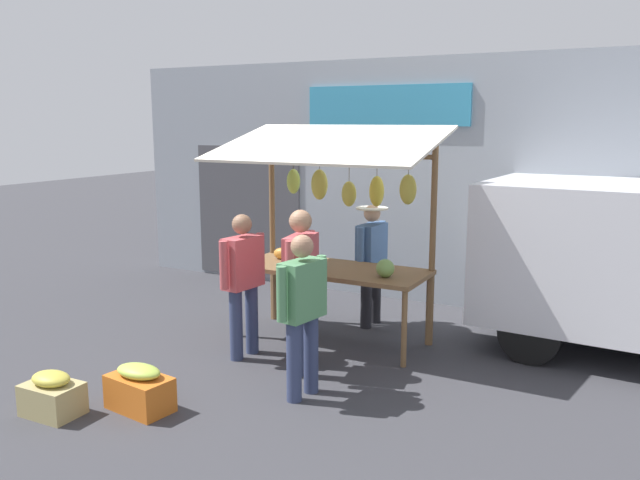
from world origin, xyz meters
name	(u,v)px	position (x,y,z in m)	size (l,w,h in m)	color
ground_plane	(332,340)	(0.00, 0.00, 0.00)	(40.00, 40.00, 0.00)	#38383D
street_backdrop	(399,181)	(0.05, -2.20, 1.70)	(9.00, 0.30, 3.40)	#8C939E
market_stall	(336,209)	(-0.02, -0.05, 1.55)	(2.50, 1.46, 2.50)	brown
vendor_with_sunhat	(371,256)	(-0.17, -0.75, 0.89)	(0.40, 0.67, 1.53)	#232328
shopper_in_grey_tee	(301,279)	(-0.15, 0.99, 0.98)	(0.30, 0.70, 1.68)	navy
shopper_in_striped_shirt	(243,276)	(0.61, 0.91, 0.90)	(0.27, 0.68, 1.57)	navy
shopper_with_shopping_bag	(302,306)	(-0.47, 1.53, 0.88)	(0.29, 0.66, 1.54)	navy
produce_crate_near	(140,389)	(0.67, 2.47, 0.19)	(0.63, 0.42, 0.42)	#D1661E
produce_crate_side	(52,395)	(1.27, 2.90, 0.18)	(0.50, 0.36, 0.39)	tan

